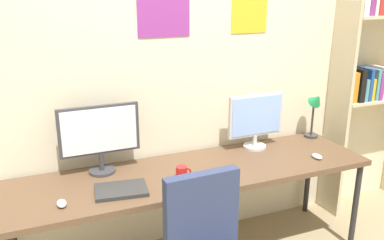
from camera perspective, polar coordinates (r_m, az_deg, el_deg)
wall_back at (r=3.13m, az=-2.59°, el=5.60°), size 4.93×0.11×2.60m
desk at (r=2.96m, az=0.37°, el=-7.61°), size 2.53×0.68×0.74m
bookshelf at (r=3.95m, az=23.37°, el=5.96°), size 0.83×0.28×2.02m
monitor_left at (r=2.87m, az=-12.40°, el=-1.91°), size 0.54×0.18×0.47m
monitor_right at (r=3.29m, az=8.62°, el=0.14°), size 0.46×0.18×0.43m
desk_lamp at (r=3.60m, az=16.35°, el=1.71°), size 0.11×0.16×0.41m
keyboard_main at (r=2.75m, az=2.25°, el=-8.44°), size 0.33×0.13×0.02m
mouse_left_side at (r=2.60m, az=-17.22°, el=-10.72°), size 0.06×0.10×0.03m
mouse_right_side at (r=3.25m, az=16.56°, el=-4.74°), size 0.06×0.10×0.03m
laptop_closed at (r=2.68m, az=-9.56°, el=-9.31°), size 0.35×0.26×0.02m
coffee_mug at (r=2.80m, az=-1.36°, el=-7.14°), size 0.11×0.08×0.09m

